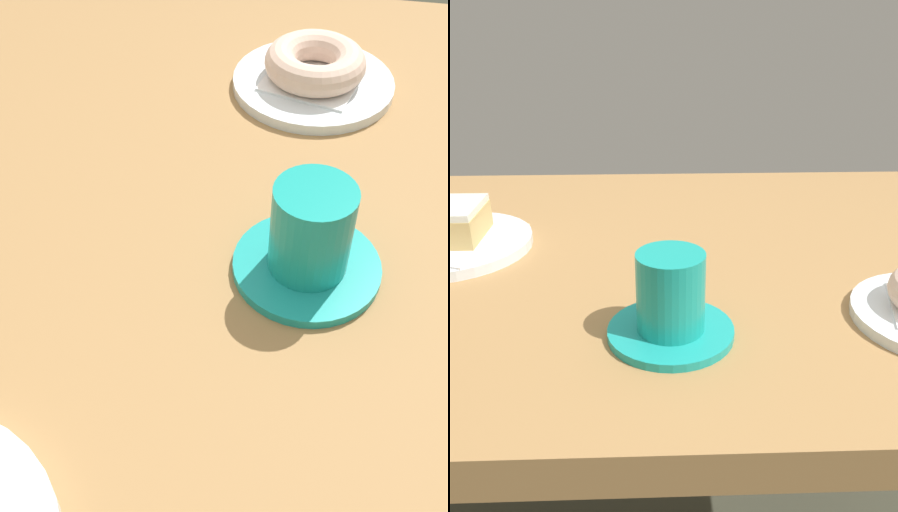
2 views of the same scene
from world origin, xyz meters
TOP-DOWN VIEW (x-y plane):
  - table at (0.00, 0.00)m, footprint 1.15×0.80m
  - plate_sugar_ring at (0.32, -0.21)m, footprint 0.19×0.19m
  - napkin_sugar_ring at (0.32, -0.21)m, footprint 0.13×0.13m
  - donut_sugar_ring at (0.32, -0.21)m, footprint 0.12×0.12m
  - coffee_cup at (0.02, -0.23)m, footprint 0.13×0.13m

SIDE VIEW (x-z plane):
  - table at x=0.00m, z-range 0.30..1.04m
  - plate_sugar_ring at x=0.32m, z-range 0.74..0.75m
  - napkin_sugar_ring at x=0.32m, z-range 0.75..0.75m
  - donut_sugar_ring at x=0.32m, z-range 0.75..0.79m
  - coffee_cup at x=0.02m, z-range 0.73..0.83m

